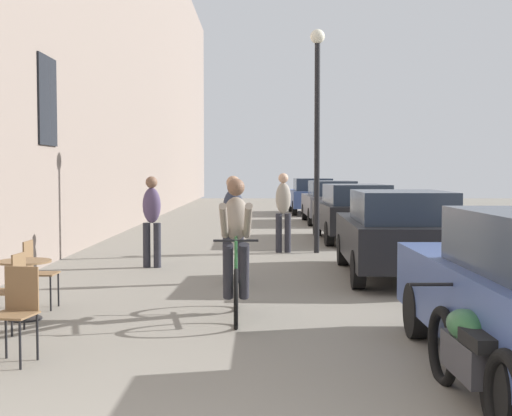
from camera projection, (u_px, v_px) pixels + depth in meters
The scene contains 14 objects.
cafe_chair_mid_toward_street at pixel (16, 307), 6.52m from camera, with size 0.44×0.44×0.89m.
cafe_table_far at pixel (25, 277), 8.39m from camera, with size 0.64×0.64×0.72m.
cafe_chair_far_toward_street at pixel (36, 269), 9.07m from camera, with size 0.39×0.39×0.89m.
cafe_chair_far_toward_wall at pixel (10, 287), 7.69m from camera, with size 0.41×0.41×0.89m.
cyclist_on_bicycle at pixel (236, 251), 8.58m from camera, with size 0.52×1.76×1.74m.
pedestrian_near at pixel (233, 223), 11.16m from camera, with size 0.36×0.27×1.73m.
pedestrian_mid at pixel (152, 216), 12.96m from camera, with size 0.35×0.26×1.71m.
pedestrian_far at pixel (283, 208), 15.36m from camera, with size 0.36×0.27×1.76m.
street_lamp at pixel (317, 112), 15.21m from camera, with size 0.32×0.32×4.90m.
parked_car_second at pixel (397, 232), 11.77m from camera, with size 1.87×4.21×1.48m.
parked_car_third at pixel (353, 212), 17.95m from camera, with size 1.84×4.18×1.47m.
parked_car_fourth at pixel (330, 201), 24.16m from camera, with size 1.80×4.18×1.48m.
parked_car_fifth at pixel (312, 195), 29.59m from camera, with size 1.83×4.28×1.52m.
parked_motorcycle at pixel (471, 358), 5.18m from camera, with size 0.62×2.15×0.92m.
Camera 1 is at (0.87, -2.93, 1.79)m, focal length 48.74 mm.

